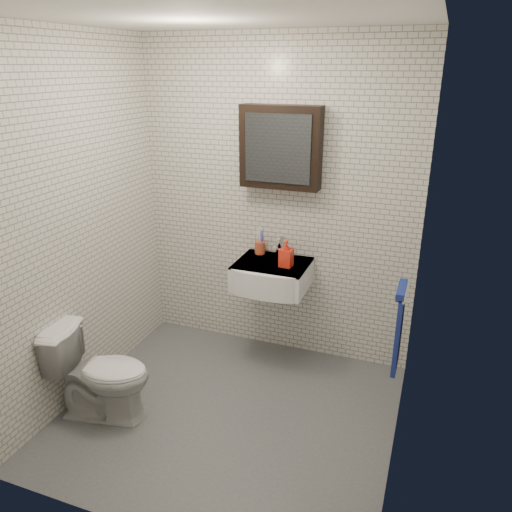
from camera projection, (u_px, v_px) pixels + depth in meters
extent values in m
cube|color=#515459|center=(228.00, 414.00, 3.45)|extent=(2.20, 2.00, 0.01)
cube|color=silver|center=(276.00, 204.00, 3.88)|extent=(2.20, 0.02, 2.50)
cube|color=silver|center=(130.00, 319.00, 2.13)|extent=(2.20, 0.02, 2.50)
cube|color=silver|center=(75.00, 226.00, 3.36)|extent=(0.02, 2.00, 2.50)
cube|color=silver|center=(414.00, 269.00, 2.65)|extent=(0.02, 2.00, 2.50)
cube|color=white|center=(219.00, 16.00, 2.55)|extent=(2.20, 2.00, 0.02)
cube|color=white|center=(272.00, 275.00, 3.85)|extent=(0.55, 0.45, 0.20)
cylinder|color=silver|center=(273.00, 263.00, 3.83)|extent=(0.31, 0.31, 0.02)
cylinder|color=silver|center=(273.00, 262.00, 3.83)|extent=(0.04, 0.04, 0.01)
cube|color=white|center=(273.00, 263.00, 3.81)|extent=(0.55, 0.45, 0.01)
cylinder|color=silver|center=(279.00, 252.00, 3.94)|extent=(0.06, 0.06, 0.06)
cylinder|color=silver|center=(279.00, 245.00, 3.92)|extent=(0.03, 0.03, 0.08)
cylinder|color=silver|center=(277.00, 244.00, 3.86)|extent=(0.02, 0.12, 0.02)
cube|color=silver|center=(281.00, 237.00, 3.93)|extent=(0.02, 0.09, 0.01)
cube|color=black|center=(281.00, 147.00, 3.64)|extent=(0.60, 0.14, 0.60)
cube|color=#3F444C|center=(277.00, 149.00, 3.57)|extent=(0.49, 0.01, 0.49)
cylinder|color=silver|center=(406.00, 293.00, 3.07)|extent=(0.02, 0.30, 0.02)
cylinder|color=silver|center=(411.00, 285.00, 3.18)|extent=(0.04, 0.02, 0.02)
cylinder|color=silver|center=(407.00, 302.00, 2.95)|extent=(0.04, 0.02, 0.02)
cube|color=navy|center=(399.00, 331.00, 3.17)|extent=(0.03, 0.26, 0.54)
cube|color=navy|center=(402.00, 290.00, 3.08)|extent=(0.05, 0.26, 0.05)
cylinder|color=#AC472B|center=(260.00, 248.00, 3.98)|extent=(0.10, 0.10, 0.10)
cylinder|color=white|center=(258.00, 240.00, 3.95)|extent=(0.02, 0.03, 0.19)
cylinder|color=#3B4DBF|center=(261.00, 241.00, 3.95)|extent=(0.02, 0.02, 0.17)
cylinder|color=white|center=(260.00, 239.00, 3.97)|extent=(0.02, 0.04, 0.20)
cylinder|color=#3B4DBF|center=(262.00, 240.00, 3.96)|extent=(0.02, 0.04, 0.18)
imported|color=orange|center=(286.00, 253.00, 3.71)|extent=(0.10, 0.10, 0.20)
imported|color=white|center=(101.00, 373.00, 3.34)|extent=(0.72, 0.50, 0.67)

